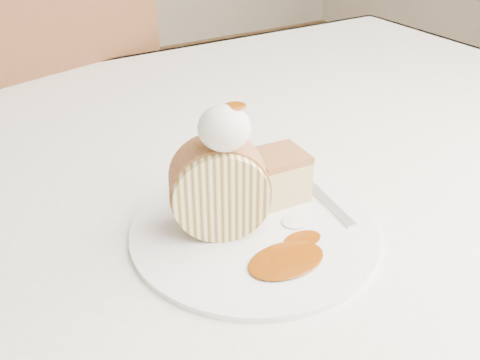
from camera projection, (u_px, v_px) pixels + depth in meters
table at (196, 230)px, 0.68m from camera, size 1.40×0.90×0.75m
chair_far at (51, 165)px, 1.12m from camera, size 0.52×0.52×0.90m
plate at (254, 230)px, 0.52m from camera, size 0.26×0.26×0.01m
roulade_slice at (220, 188)px, 0.50m from camera, size 0.10×0.08×0.09m
cake_chunk at (278, 178)px, 0.56m from camera, size 0.06×0.05×0.04m
whipped_cream at (224, 128)px, 0.46m from camera, size 0.05×0.05×0.04m
caramel_drizzle at (234, 101)px, 0.45m from camera, size 0.02×0.02×0.01m
caramel_pool at (286, 260)px, 0.48m from camera, size 0.08×0.05×0.00m
fork at (326, 200)px, 0.56m from camera, size 0.04×0.14×0.00m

